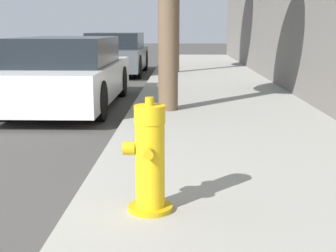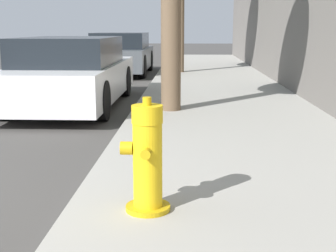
# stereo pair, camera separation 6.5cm
# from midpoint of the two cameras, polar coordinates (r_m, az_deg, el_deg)

# --- Properties ---
(sidewalk_slab) EXTENTS (3.07, 40.00, 0.11)m
(sidewalk_slab) POSITION_cam_midpoint_polar(r_m,az_deg,el_deg) (3.63, 13.04, -10.43)
(sidewalk_slab) COLOR #99968E
(sidewalk_slab) RESTS_ON ground_plane
(fire_hydrant) EXTENTS (0.36, 0.36, 0.83)m
(fire_hydrant) POSITION_cam_midpoint_polar(r_m,az_deg,el_deg) (3.35, -2.00, -4.19)
(fire_hydrant) COLOR #C39C11
(fire_hydrant) RESTS_ON sidewalk_slab
(parked_car_near) EXTENTS (1.70, 4.34, 1.25)m
(parked_car_near) POSITION_cam_midpoint_polar(r_m,az_deg,el_deg) (8.65, -11.35, 6.34)
(parked_car_near) COLOR silver
(parked_car_near) RESTS_ON ground_plane
(parked_car_mid) EXTENTS (1.70, 4.02, 1.27)m
(parked_car_mid) POSITION_cam_midpoint_polar(r_m,az_deg,el_deg) (14.67, -5.54, 8.75)
(parked_car_mid) COLOR #4C5156
(parked_car_mid) RESTS_ON ground_plane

